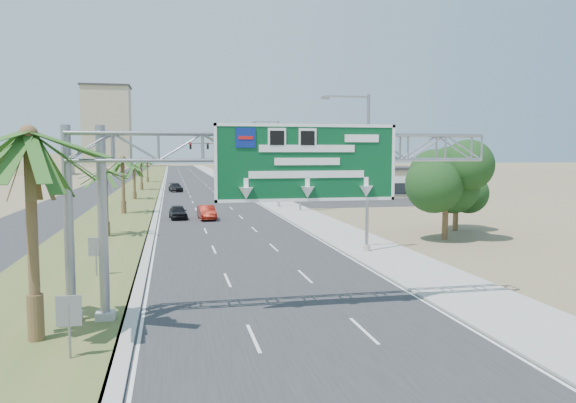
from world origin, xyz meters
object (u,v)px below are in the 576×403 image
Objects in this scene: signal_mast at (238,163)px; car_mid_lane at (207,213)px; car_far at (176,188)px; pole_sign_red_far at (274,149)px; store_building at (358,183)px; pole_sign_blue at (276,154)px; pole_sign_red_near at (300,153)px; palm_near at (28,136)px; car_right_lane at (232,189)px; car_left_lane at (178,212)px; sign_gantry at (266,161)px.

car_mid_lane is (-6.59, -30.16, -4.17)m from signal_mast.
pole_sign_red_far is at bearing -44.01° from car_far.
car_far is at bearing 135.63° from signal_mast.
store_building is 4.37× the size of car_mid_lane.
car_far is at bearing 89.90° from car_mid_lane.
pole_sign_red_near is at bearing -93.85° from pole_sign_blue.
palm_near is at bearing -101.92° from car_far.
car_right_lane is 9.94m from pole_sign_blue.
signal_mast is at bearing 98.80° from pole_sign_red_near.
car_mid_lane reaches higher than car_left_lane.
pole_sign_red_far is at bearing 86.56° from pole_sign_red_near.
car_right_lane is at bearing 99.28° from signal_mast.
palm_near is 35.80m from car_left_lane.
pole_sign_red_near is at bearing 74.91° from sign_gantry.
pole_sign_red_near is at bearing -76.74° from car_far.
car_right_lane is (-17.41, 9.53, -1.28)m from store_building.
sign_gantry is at bearing -93.18° from car_mid_lane.
sign_gantry is 3.23× the size of car_right_lane.
car_mid_lane is at bearing -113.15° from pole_sign_blue.
sign_gantry is 71.24m from car_far.
car_right_lane is 0.64× the size of pole_sign_red_near.
sign_gantry reaches higher than car_right_lane.
store_building is at bearing 61.72° from palm_near.
car_far is at bearing 150.14° from store_building.
car_left_lane is at bearing -97.99° from car_far.
car_far is (5.24, 72.91, -6.25)m from palm_near.
store_building is 3.47× the size of car_right_lane.
palm_near is 1.03× the size of pole_sign_red_near.
car_right_lane is at bearing -39.98° from car_far.
signal_mast reaches higher than sign_gantry.
store_building is at bearing -30.44° from car_right_lane.
sign_gantry reaches higher than car_far.
store_building is 33.69m from car_mid_lane.
car_left_lane is at bearing 95.24° from sign_gantry.
car_right_lane is at bearing 85.07° from sign_gantry.
car_mid_lane is (2.67, -1.06, 0.02)m from car_left_lane.
pole_sign_red_near reaches higher than car_left_lane.
car_left_lane is (5.12, 34.87, -6.27)m from palm_near.
sign_gantry is at bearing -95.47° from car_far.
store_building is at bearing -37.67° from car_far.
pole_sign_blue is at bearing 86.15° from pole_sign_red_near.
pole_sign_red_near reaches higher than car_mid_lane.
car_left_lane is (-26.08, -23.13, -1.34)m from store_building.
car_left_lane is 0.83× the size of car_far.
palm_near is at bearing -103.29° from car_right_lane.
pole_sign_red_far is at bearing 79.28° from sign_gantry.
car_far is at bearing 85.89° from palm_near.
sign_gantry is at bearing -100.96° from pole_sign_blue.
signal_mast is at bearing -82.47° from car_right_lane.
signal_mast is 18.08m from store_building.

